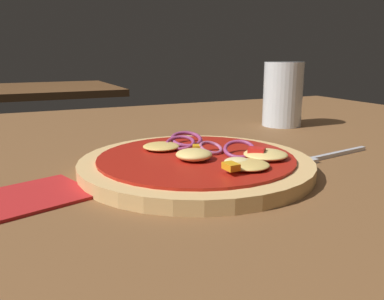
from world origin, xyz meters
The scene contains 6 objects.
dining_table centered at (0.00, 0.00, 0.01)m, with size 1.37×1.08×0.03m.
pizza centered at (0.01, -0.04, 0.04)m, with size 0.26×0.26×0.03m.
fork centered at (0.17, -0.05, 0.03)m, with size 0.16×0.04×0.00m.
beer_glass centered at (0.27, 0.16, 0.08)m, with size 0.07×0.07×0.11m.
napkin centered at (-0.19, -0.05, 0.03)m, with size 0.16×0.12×0.00m.
background_table centered at (-0.17, 1.25, 0.01)m, with size 0.78×0.52×0.03m.
Camera 1 is at (-0.19, -0.43, 0.16)m, focal length 37.60 mm.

